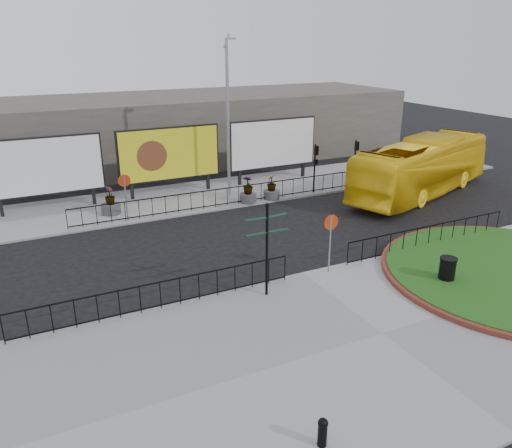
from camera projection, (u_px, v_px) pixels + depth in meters
ground at (302, 275)px, 20.42m from camera, size 90.00×90.00×0.00m
pavement_near at (382, 335)px, 16.20m from camera, size 30.00×10.00×0.12m
pavement_far at (200, 196)px, 30.48m from camera, size 44.00×6.00×0.12m
railing_near_left at (160, 295)px, 17.45m from camera, size 10.00×0.10×1.10m
railing_near_right at (429, 236)px, 22.62m from camera, size 9.00×0.10×1.10m
railing_far at (233, 196)px, 28.41m from camera, size 18.00×0.10×1.10m
speed_sign_far at (125, 187)px, 25.58m from camera, size 0.64×0.07×2.47m
speed_sign_near at (331, 231)px, 19.83m from camera, size 0.64×0.07×2.47m
billboard_left at (44, 167)px, 26.89m from camera, size 6.20×0.31×4.10m
billboard_mid at (169, 154)px, 29.79m from camera, size 6.20×0.31×4.10m
billboard_right at (273, 144)px, 32.68m from camera, size 6.20×0.31×4.10m
lamp_post at (228, 117)px, 28.60m from camera, size 0.74×0.18×9.23m
signal_pole_a at (315, 161)px, 30.22m from camera, size 0.22×0.26×3.00m
signal_pole_b at (356, 156)px, 31.46m from camera, size 0.22×0.26×3.00m
building_backdrop at (154, 130)px, 38.03m from camera, size 40.00×10.00×5.00m
fingerpost_sign at (267, 241)px, 17.88m from camera, size 1.68×0.28×3.59m
bollard at (323, 431)px, 11.59m from camera, size 0.25×0.25×0.77m
litter_bin at (447, 271)px, 19.27m from camera, size 0.66×0.66×1.09m
bus at (422, 167)px, 30.39m from camera, size 12.58×6.81×3.43m
planter_a at (111, 204)px, 27.01m from camera, size 1.04×1.04×1.54m
planter_b at (248, 192)px, 28.90m from camera, size 0.97×0.97×1.56m
planter_c at (271, 190)px, 29.56m from camera, size 0.95×0.95×1.46m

